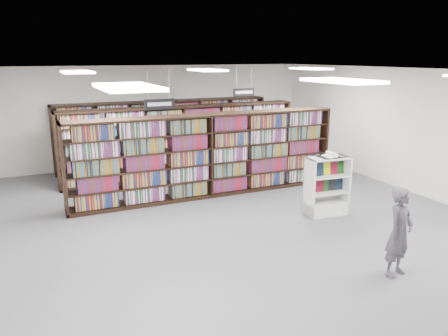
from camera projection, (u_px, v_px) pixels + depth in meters
name	position (u px, v px, depth m)	size (l,w,h in m)	color
floor	(243.00, 221.00, 9.53)	(12.00, 12.00, 0.00)	#4F5054
ceiling	(245.00, 71.00, 8.73)	(10.00, 12.00, 0.10)	white
wall_back	(162.00, 115.00, 14.43)	(10.00, 0.10, 3.20)	white
wall_right	(419.00, 132.00, 11.12)	(0.10, 12.00, 3.20)	white
bookshelf_row_near	(208.00, 155.00, 11.04)	(7.00, 0.60, 2.10)	black
bookshelf_row_mid	(182.00, 142.00, 12.80)	(7.00, 0.60, 2.10)	black
bookshelf_row_far	(165.00, 133.00, 14.30)	(7.00, 0.60, 2.10)	black
aisle_sign_left	(159.00, 103.00, 9.19)	(0.65, 0.02, 0.80)	#B2B2B7
aisle_sign_right	(244.00, 91.00, 12.14)	(0.65, 0.02, 0.80)	#B2B2B7
aisle_sign_center	(155.00, 89.00, 13.11)	(0.65, 0.02, 0.80)	#B2B2B7
troffer_front_left	(127.00, 87.00, 4.90)	(0.60, 1.20, 0.04)	white
troffer_front_center	(342.00, 81.00, 6.09)	(0.60, 1.20, 0.04)	white
troffer_back_left	(77.00, 72.00, 9.31)	(0.60, 1.20, 0.04)	white
troffer_back_center	(207.00, 70.00, 10.51)	(0.60, 1.20, 0.04)	white
troffer_back_right	(311.00, 69.00, 11.70)	(0.60, 1.20, 0.04)	white
endcap_display	(325.00, 194.00, 9.87)	(0.99, 0.56, 1.33)	white
open_book	(332.00, 155.00, 9.66)	(0.65, 0.38, 0.13)	black
shopper	(399.00, 232.00, 7.01)	(0.55, 0.36, 1.50)	#504A54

